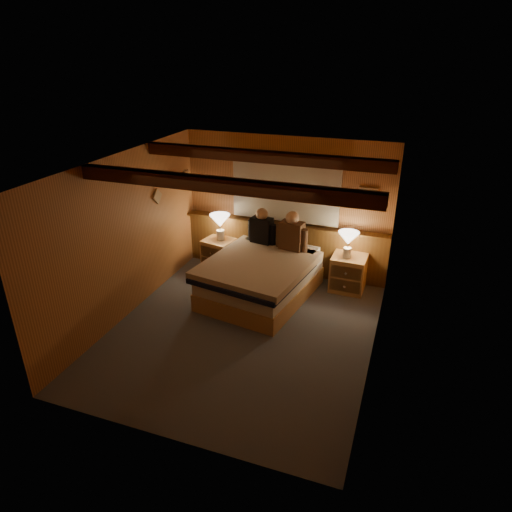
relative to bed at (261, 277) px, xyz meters
The scene contains 19 objects.
floor 1.08m from the bed, 85.26° to the right, with size 4.20×4.20×0.00m, color #50565F.
ceiling 2.30m from the bed, 85.26° to the right, with size 4.20×4.20×0.00m, color tan.
wall_back 1.38m from the bed, 85.51° to the left, with size 3.60×3.60×0.00m, color #C07B45.
wall_left 2.17m from the bed, 149.23° to the right, with size 4.20×4.20×0.00m, color #C07B45.
wall_right 2.31m from the bed, 28.45° to the right, with size 4.20×4.20×0.00m, color #C07B45.
wall_front 3.24m from the bed, 88.45° to the right, with size 3.60×3.60×0.00m, color #C07B45.
wainscot 1.03m from the bed, 85.23° to the left, with size 3.60×0.23×0.94m.
curtain_window 1.55m from the bed, 85.20° to the left, with size 2.18×0.09×1.11m.
ceiling_beams 2.15m from the bed, 84.45° to the right, with size 3.60×1.65×0.16m.
coat_rail 2.18m from the bed, 161.25° to the left, with size 0.05×0.55×0.24m.
framed_print 2.15m from the bed, 36.36° to the left, with size 0.30×0.04×0.25m.
bed is the anchor object (origin of this frame).
nightstand_left 1.28m from the bed, 145.47° to the left, with size 0.59×0.55×0.56m.
nightstand_right 1.47m from the bed, 28.81° to the left, with size 0.56×0.51×0.60m.
lamp_left 1.38m from the bed, 143.67° to the left, with size 0.36×0.36×0.47m.
lamp_right 1.52m from the bed, 28.14° to the left, with size 0.34×0.34×0.44m.
person_left 0.90m from the bed, 107.75° to the left, with size 0.52×0.26×0.64m.
person_right 0.88m from the bed, 59.53° to the left, with size 0.55×0.27×0.68m.
duffel_bag 0.96m from the bed, 148.84° to the left, with size 0.52×0.37×0.35m.
Camera 1 is at (2.02, -5.10, 3.71)m, focal length 32.00 mm.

